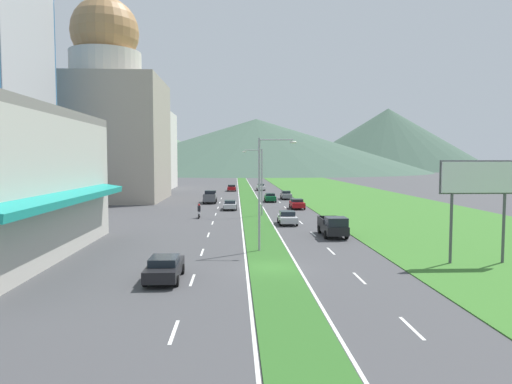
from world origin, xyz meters
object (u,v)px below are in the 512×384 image
Objects in this scene: car_1 at (287,218)px; street_lamp_near at (264,186)px; car_2 at (297,204)px; car_3 at (286,195)px; car_6 at (261,187)px; billboard_roadside at (479,183)px; motorcycle_rider at (199,212)px; car_5 at (232,188)px; car_4 at (165,268)px; pickup_truck_1 at (210,197)px; pickup_truck_0 at (333,226)px; car_7 at (230,205)px; street_lamp_mid at (260,178)px; car_0 at (270,197)px.

street_lamp_near is at bearing -13.24° from car_1.
car_3 is (0.20, 17.00, 0.03)m from car_2.
street_lamp_near is 74.27m from car_6.
billboard_roadside is 3.61× the size of motorcycle_rider.
billboard_roadside is 1.75× the size of car_1.
billboard_roadside is 1.64× the size of car_5.
car_3 is 0.93× the size of car_4.
pickup_truck_1 is at bearing 98.70° from street_lamp_near.
pickup_truck_0 is at bearing -137.03° from motorcycle_rider.
car_7 is (-2.99, 31.26, -4.47)m from street_lamp_near.
billboard_roadside reaches higher than car_3.
car_5 is 40.40m from car_7.
street_lamp_mid is 48.62m from car_5.
pickup_truck_1 is at bearing 173.40° from car_5.
street_lamp_mid is 1.60× the size of pickup_truck_1.
car_4 is (-6.51, -8.66, -4.43)m from street_lamp_near.
street_lamp_near is 11.70m from car_4.
car_4 is 0.88× the size of pickup_truck_0.
billboard_roadside is 54.68m from car_3.
car_2 is (-7.73, 36.94, -4.86)m from billboard_roadside.
street_lamp_mid reaches higher than car_4.
car_4 is 0.88× the size of pickup_truck_1.
pickup_truck_0 is at bearing 122.68° from billboard_roadside.
street_lamp_mid is 11.15m from car_2.
street_lamp_near reaches higher than car_4.
car_4 is (-10.29, -52.26, -0.01)m from car_0.
car_6 is at bearing 97.75° from billboard_roadside.
car_7 is at bearing -28.77° from car_0.
pickup_truck_1 is at bearing -0.72° from motorcycle_rider.
car_6 is at bearing -7.14° from car_4.
car_0 is 28.89m from car_5.
car_4 is at bearing -22.86° from car_1.
billboard_roadside reaches higher than motorcycle_rider.
pickup_truck_1 is (-13.45, 35.45, 0.00)m from pickup_truck_0.
car_6 reaches higher than car_5.
car_6 is at bearing -177.32° from pickup_truck_0.
car_7 is 26.47m from pickup_truck_0.
street_lamp_mid is 4.31× the size of motorcycle_rider.
car_7 is (-6.77, -12.33, -0.05)m from car_0.
pickup_truck_0 is at bearing 21.55° from car_1.
car_0 is 1.01× the size of car_1.
pickup_truck_0 is (7.00, 6.75, -4.20)m from street_lamp_near.
car_0 is (2.87, 20.21, -4.20)m from street_lamp_mid.
car_4 is at bearing -13.31° from car_3.
car_6 is (-3.04, 42.23, 0.02)m from car_2.
car_2 is 0.94× the size of car_6.
car_0 is 28.26m from car_1.
car_0 is at bearing -25.39° from motorcycle_rider.
car_1 is 9.24m from pickup_truck_0.
billboard_roadside is at bearing 12.53° from car_0.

